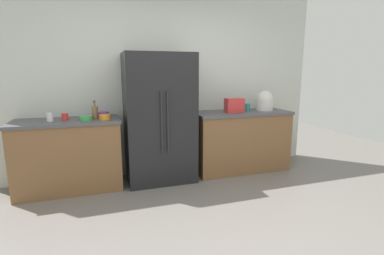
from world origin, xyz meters
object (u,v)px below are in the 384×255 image
object	(u,v)px
cup_b	(65,117)
bowl_c	(103,114)
refrigerator	(159,119)
bowl_a	(86,118)
cup_a	(50,117)
cup_c	(247,107)
toaster	(234,105)
bowl_b	(105,117)
bottle_a	(95,112)
rice_cooker	(265,101)

from	to	relation	value
cup_b	bowl_c	size ratio (longest dim) A/B	0.54
refrigerator	bowl_a	bearing A→B (deg)	-174.58
cup_a	bowl_a	distance (m)	0.42
cup_a	bowl_c	distance (m)	0.64
cup_c	bowl_c	xyz separation A→B (m)	(-2.17, 0.03, -0.02)
toaster	bowl_b	xyz separation A→B (m)	(-1.84, -0.05, -0.07)
bowl_b	bottle_a	bearing A→B (deg)	137.73
bowl_c	cup_c	bearing A→B (deg)	-0.66
bowl_a	bowl_b	size ratio (longest dim) A/B	1.06
cup_b	bowl_b	world-z (taller)	cup_b
cup_a	bowl_b	distance (m)	0.65
bottle_a	cup_a	xyz separation A→B (m)	(-0.53, -0.03, -0.03)
bowl_c	bowl_a	bearing A→B (deg)	-130.44
bottle_a	cup_a	size ratio (longest dim) A/B	2.26
toaster	bottle_a	world-z (taller)	bottle_a
toaster	bowl_a	distance (m)	2.07
cup_a	bowl_b	xyz separation A→B (m)	(0.64, -0.08, -0.02)
bowl_b	cup_b	bearing A→B (deg)	166.75
toaster	cup_a	bearing A→B (deg)	179.37
cup_c	bowl_c	size ratio (longest dim) A/B	0.67
bottle_a	cup_c	bearing A→B (deg)	2.73
cup_b	bowl_a	size ratio (longest dim) A/B	0.55
cup_c	bowl_a	world-z (taller)	cup_c
rice_cooker	cup_b	distance (m)	2.89
refrigerator	rice_cooker	xyz separation A→B (m)	(1.69, 0.04, 0.18)
cup_c	refrigerator	bearing A→B (deg)	-174.85
cup_a	cup_b	distance (m)	0.17
rice_cooker	bottle_a	xyz separation A→B (m)	(-2.53, -0.02, -0.06)
bottle_a	cup_b	bearing A→B (deg)	179.19
cup_c	cup_b	bearing A→B (deg)	-177.75
bowl_a	rice_cooker	bearing A→B (deg)	2.91
cup_b	bowl_a	xyz separation A→B (m)	(0.25, -0.12, -0.01)
bowl_c	refrigerator	bearing A→B (deg)	-11.74
bowl_c	rice_cooker	bearing A→B (deg)	-2.59
toaster	bowl_a	bearing A→B (deg)	-178.47
bowl_b	bowl_a	bearing A→B (deg)	-179.06
cup_a	bowl_c	bearing A→B (deg)	14.56
bowl_c	toaster	bearing A→B (deg)	-5.78
cup_a	bowl_b	bearing A→B (deg)	-6.97
toaster	rice_cooker	xyz separation A→B (m)	(0.57, 0.08, 0.04)
bowl_b	toaster	bearing A→B (deg)	1.61
cup_a	cup_b	xyz separation A→B (m)	(0.17, 0.03, -0.01)
rice_cooker	bowl_c	distance (m)	2.44
refrigerator	rice_cooker	distance (m)	1.70
refrigerator	bottle_a	distance (m)	0.85
cup_b	cup_a	bearing A→B (deg)	-168.72
rice_cooker	bowl_b	bearing A→B (deg)	-176.90
toaster	cup_b	bearing A→B (deg)	178.50
refrigerator	bowl_b	world-z (taller)	refrigerator
cup_b	refrigerator	bearing A→B (deg)	-1.24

